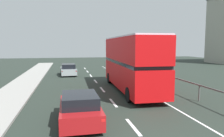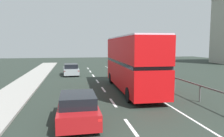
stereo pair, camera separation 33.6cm
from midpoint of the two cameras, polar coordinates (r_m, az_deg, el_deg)
name	(u,v)px [view 2 (the right image)]	position (r m, az deg, el deg)	size (l,w,h in m)	color
lane_paint_markings	(140,99)	(15.02, 7.95, -8.04)	(3.41, 46.00, 0.01)	silver
bridge_side_railing	(186,84)	(16.65, 19.57, -3.78)	(0.10, 42.00, 1.12)	#4F5251
double_decker_bus_red	(132,62)	(17.38, 5.86, 1.71)	(2.70, 10.32, 4.36)	red
hatchback_car_near	(78,108)	(10.59, -8.11, -10.34)	(1.89, 4.01, 1.40)	maroon
sedan_car_ahead	(71,70)	(27.05, -10.47, -0.30)	(1.98, 4.10, 1.40)	gray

